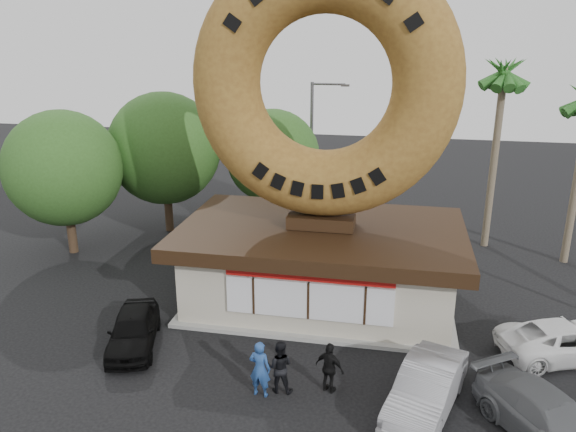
% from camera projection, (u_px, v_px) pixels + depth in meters
% --- Properties ---
extents(ground, '(90.00, 90.00, 0.00)m').
position_uv_depth(ground, '(293.00, 387.00, 17.61)').
color(ground, black).
rests_on(ground, ground).
extents(donut_shop, '(11.20, 7.20, 3.80)m').
position_uv_depth(donut_shop, '(321.00, 262.00, 22.62)').
color(donut_shop, '#BBB2A0').
rests_on(donut_shop, ground).
extents(giant_donut, '(9.94, 2.53, 9.94)m').
position_uv_depth(giant_donut, '(324.00, 85.00, 20.44)').
color(giant_donut, olive).
rests_on(giant_donut, donut_shop).
extents(tree_west, '(6.00, 6.00, 7.65)m').
position_uv_depth(tree_west, '(164.00, 149.00, 30.01)').
color(tree_west, '#473321').
rests_on(tree_west, ground).
extents(tree_mid, '(5.20, 5.20, 6.63)m').
position_uv_depth(tree_mid, '(273.00, 156.00, 31.05)').
color(tree_mid, '#473321').
rests_on(tree_mid, ground).
extents(tree_far, '(5.60, 5.60, 7.14)m').
position_uv_depth(tree_far, '(63.00, 168.00, 27.04)').
color(tree_far, '#473321').
rests_on(tree_far, ground).
extents(palm_near, '(2.60, 2.60, 9.75)m').
position_uv_depth(palm_near, '(504.00, 80.00, 26.61)').
color(palm_near, '#726651').
rests_on(palm_near, ground).
extents(street_lamp, '(2.11, 0.20, 8.00)m').
position_uv_depth(street_lamp, '(314.00, 146.00, 31.44)').
color(street_lamp, '#59595E').
rests_on(street_lamp, ground).
extents(person_left, '(0.71, 0.51, 1.83)m').
position_uv_depth(person_left, '(260.00, 369.00, 16.96)').
color(person_left, navy).
rests_on(person_left, ground).
extents(person_center, '(0.86, 0.68, 1.72)m').
position_uv_depth(person_center, '(280.00, 366.00, 17.18)').
color(person_center, black).
rests_on(person_center, ground).
extents(person_right, '(1.05, 0.76, 1.66)m').
position_uv_depth(person_right, '(330.00, 368.00, 17.16)').
color(person_right, black).
rests_on(person_right, ground).
extents(car_black, '(2.64, 4.17, 1.32)m').
position_uv_depth(car_black, '(133.00, 329.00, 19.70)').
color(car_black, black).
rests_on(car_black, ground).
extents(car_silver, '(2.75, 4.58, 1.43)m').
position_uv_depth(car_silver, '(426.00, 388.00, 16.37)').
color(car_silver, gray).
rests_on(car_silver, ground).
extents(car_grey, '(4.20, 4.93, 1.36)m').
position_uv_depth(car_grey, '(550.00, 420.00, 15.08)').
color(car_grey, slate).
rests_on(car_grey, ground).
extents(car_white, '(4.98, 3.49, 1.26)m').
position_uv_depth(car_white, '(566.00, 340.00, 19.07)').
color(car_white, white).
rests_on(car_white, ground).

